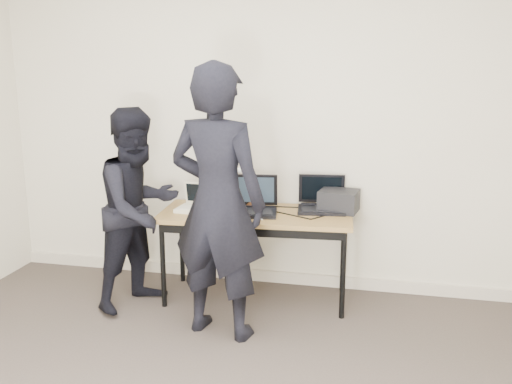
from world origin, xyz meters
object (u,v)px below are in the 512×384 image
(equipment_box, at_px, (339,201))
(person_typist, at_px, (218,203))
(leather_satchel, at_px, (240,190))
(laptop_right, at_px, (321,202))
(laptop_beige, at_px, (196,205))
(laptop_center, at_px, (253,204))
(desk, at_px, (256,220))
(person_observer, at_px, (139,209))

(equipment_box, relative_size, person_typist, 0.16)
(leather_satchel, bearing_deg, laptop_right, 4.02)
(laptop_beige, relative_size, laptop_center, 0.66)
(laptop_center, height_order, laptop_right, laptop_center)
(laptop_beige, distance_m, laptop_right, 1.01)
(desk, distance_m, laptop_beige, 0.50)
(laptop_right, height_order, leather_satchel, laptop_right)
(equipment_box, xyz_separation_m, person_observer, (-1.49, -0.47, -0.03))
(person_typist, distance_m, person_observer, 0.82)
(laptop_right, height_order, equipment_box, laptop_right)
(laptop_right, distance_m, equipment_box, 0.14)
(desk, xyz_separation_m, equipment_box, (0.63, 0.19, 0.14))
(person_observer, bearing_deg, equipment_box, -46.62)
(person_observer, bearing_deg, laptop_right, -44.17)
(desk, bearing_deg, person_observer, -166.20)
(laptop_beige, bearing_deg, laptop_right, 18.18)
(laptop_center, height_order, leather_satchel, laptop_center)
(desk, relative_size, equipment_box, 5.22)
(laptop_beige, bearing_deg, desk, 7.17)
(laptop_center, bearing_deg, laptop_beige, 175.70)
(desk, distance_m, equipment_box, 0.67)
(laptop_center, bearing_deg, leather_satchel, 117.56)
(laptop_beige, xyz_separation_m, person_typist, (0.36, -0.60, 0.18))
(desk, height_order, laptop_right, laptop_right)
(leather_satchel, bearing_deg, person_typist, -81.08)
(leather_satchel, relative_size, equipment_box, 1.27)
(laptop_right, bearing_deg, laptop_beige, -173.49)
(laptop_center, bearing_deg, desk, -40.72)
(laptop_beige, height_order, laptop_right, laptop_right)
(laptop_right, bearing_deg, laptop_center, -165.98)
(laptop_beige, height_order, equipment_box, laptop_beige)
(laptop_center, bearing_deg, laptop_right, 12.15)
(laptop_center, distance_m, person_observer, 0.88)
(equipment_box, distance_m, person_observer, 1.56)
(desk, bearing_deg, leather_satchel, 124.56)
(laptop_center, xyz_separation_m, person_observer, (-0.83, -0.29, -0.01))
(laptop_center, distance_m, laptop_right, 0.55)
(laptop_right, distance_m, person_observer, 1.43)
(leather_satchel, xyz_separation_m, person_typist, (0.05, -0.84, 0.10))
(laptop_right, height_order, person_typist, person_typist)
(equipment_box, bearing_deg, laptop_center, -164.94)
(laptop_beige, height_order, laptop_center, laptop_center)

